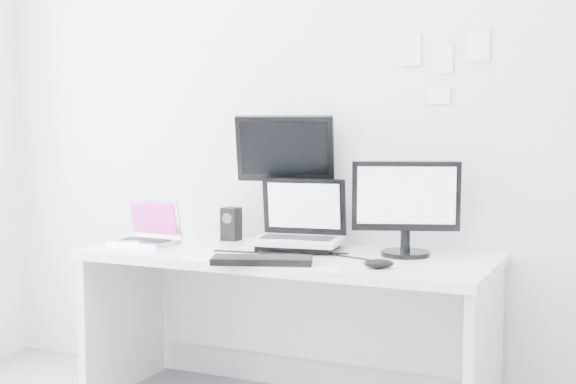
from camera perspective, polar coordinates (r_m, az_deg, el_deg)
The scene contains 13 objects.
back_wall at distance 3.78m, azimuth 2.05°, elevation 5.76°, with size 3.60×3.60×0.00m, color silver.
desk at distance 3.58m, azimuth -0.16°, elevation -10.14°, with size 1.80×0.70×0.73m, color white.
macbook at distance 3.79m, azimuth -10.26°, elevation -2.09°, with size 0.29×0.21×0.21m, color silver.
speaker at distance 3.86m, azimuth -4.09°, elevation -2.29°, with size 0.08×0.08×0.16m, color black.
dell_laptop at distance 3.54m, azimuth 0.62°, elevation -1.60°, with size 0.39×0.30×0.33m, color silver.
rear_monitor at distance 3.74m, azimuth -0.18°, elevation 1.02°, with size 0.46×0.16×0.62m, color black.
samsung_monitor at distance 3.43m, azimuth 8.44°, elevation -1.07°, with size 0.46×0.21×0.42m, color black.
keyboard at distance 3.24m, azimuth -1.88°, elevation -4.90°, with size 0.41×0.14×0.03m, color black.
mouse at distance 3.15m, azimuth 6.51°, elevation -5.10°, with size 0.12×0.08×0.04m, color black.
wall_note_0 at distance 3.64m, azimuth 8.70°, elevation 10.00°, with size 0.10×0.00×0.14m, color white.
wall_note_1 at distance 3.60m, azimuth 11.03°, elevation 9.38°, with size 0.09×0.00×0.13m, color white.
wall_note_2 at distance 3.57m, azimuth 13.42°, elevation 10.17°, with size 0.10×0.00×0.14m, color white.
wall_note_3 at distance 3.59m, azimuth 10.67°, elevation 6.83°, with size 0.11×0.00×0.08m, color white.
Camera 1 is at (1.43, -1.89, 1.30)m, focal length 49.71 mm.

